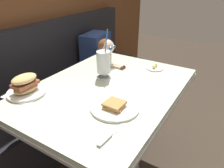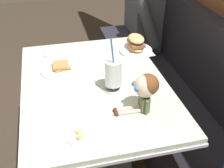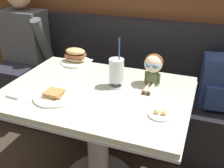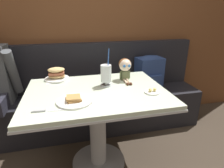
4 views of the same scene
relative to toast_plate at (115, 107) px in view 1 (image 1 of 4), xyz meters
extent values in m
cube|color=black|center=(0.18, 0.76, -0.53)|extent=(2.60, 0.48, 0.45)
cube|color=black|center=(0.18, 0.95, -0.03)|extent=(2.60, 0.10, 0.55)
cube|color=beige|center=(0.18, 0.17, -0.03)|extent=(1.10, 0.80, 0.03)
cube|color=#B7BABF|center=(0.18, 0.17, -0.05)|extent=(1.11, 0.81, 0.02)
cylinder|color=#A5A8AD|center=(0.18, 0.17, -0.38)|extent=(0.14, 0.14, 0.65)
cylinder|color=white|center=(0.00, 0.00, 0.00)|extent=(0.25, 0.25, 0.01)
cube|color=#B78447|center=(0.00, 0.00, 0.01)|extent=(0.11, 0.11, 0.01)
cube|color=#B78447|center=(-0.01, 0.00, 0.02)|extent=(0.10, 0.10, 0.01)
cylinder|color=silver|center=(0.28, 0.25, -0.01)|extent=(0.10, 0.10, 0.01)
cylinder|color=silver|center=(0.28, 0.25, 0.01)|extent=(0.03, 0.03, 0.03)
cylinder|color=silver|center=(0.28, 0.25, 0.10)|extent=(0.09, 0.09, 0.14)
cylinder|color=#ADE0A8|center=(0.28, 0.25, 0.09)|extent=(0.08, 0.08, 0.12)
cylinder|color=blue|center=(0.29, 0.25, 0.19)|extent=(0.02, 0.03, 0.22)
cube|color=white|center=(-0.13, 0.51, -0.01)|extent=(0.22, 0.22, 0.00)
cylinder|color=white|center=(-0.13, 0.51, 0.00)|extent=(0.22, 0.22, 0.01)
ellipsoid|color=tan|center=(-0.13, 0.51, 0.02)|extent=(0.15, 0.10, 0.04)
cube|color=#995138|center=(-0.13, 0.51, 0.05)|extent=(0.14, 0.09, 0.02)
ellipsoid|color=tan|center=(-0.13, 0.51, 0.08)|extent=(0.15, 0.10, 0.04)
cylinder|color=white|center=(0.59, 0.02, -0.01)|extent=(0.12, 0.12, 0.01)
sphere|color=#F4E07A|center=(0.58, 0.02, 0.01)|extent=(0.03, 0.03, 0.03)
sphere|color=#F4E07A|center=(0.61, 0.02, 0.01)|extent=(0.03, 0.03, 0.03)
cube|color=silver|center=(-0.10, -0.10, -0.01)|extent=(0.14, 0.03, 0.00)
cube|color=#B2B5BA|center=(-0.23, -0.09, -0.01)|extent=(0.09, 0.02, 0.01)
cube|color=#5B6642|center=(0.47, 0.36, 0.03)|extent=(0.06, 0.04, 0.08)
sphere|color=beige|center=(0.47, 0.36, 0.13)|extent=(0.11, 0.11, 0.11)
ellipsoid|color=brown|center=(0.47, 0.37, 0.14)|extent=(0.11, 0.11, 0.10)
sphere|color=#2D6BB2|center=(0.45, 0.31, 0.13)|extent=(0.03, 0.03, 0.03)
sphere|color=#2D6BB2|center=(0.50, 0.31, 0.13)|extent=(0.03, 0.03, 0.03)
cylinder|color=beige|center=(0.46, 0.28, 0.00)|extent=(0.02, 0.12, 0.02)
cylinder|color=beige|center=(0.49, 0.28, 0.00)|extent=(0.02, 0.12, 0.02)
sphere|color=#4C2819|center=(0.46, 0.22, 0.00)|extent=(0.03, 0.03, 0.03)
sphere|color=#4C2819|center=(0.49, 0.22, 0.00)|extent=(0.03, 0.03, 0.03)
cylinder|color=#5B6642|center=(0.43, 0.36, 0.04)|extent=(0.02, 0.02, 0.07)
cylinder|color=#5B6642|center=(0.52, 0.36, 0.04)|extent=(0.02, 0.02, 0.07)
cube|color=navy|center=(0.90, 0.78, -0.11)|extent=(0.32, 0.23, 0.38)
cube|color=navy|center=(0.90, 0.66, -0.19)|extent=(0.21, 0.07, 0.17)
ellipsoid|color=navy|center=(0.90, 0.78, 0.07)|extent=(0.30, 0.22, 0.07)
camera|label=1|loc=(-0.78, -0.47, 0.60)|focal=34.49mm
camera|label=2|loc=(1.52, -0.05, 0.88)|focal=46.27mm
camera|label=3|loc=(0.77, -1.13, 0.74)|focal=43.19mm
camera|label=4|loc=(-0.02, -1.21, 0.57)|focal=30.21mm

